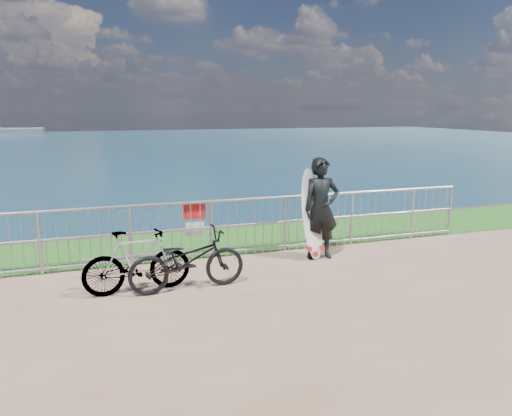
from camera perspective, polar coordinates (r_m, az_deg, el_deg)
name	(u,v)px	position (r m, az deg, el deg)	size (l,w,h in m)	color
grass_strip	(222,241)	(10.77, -3.89, -3.77)	(120.00, 120.00, 0.00)	#1D5718
railing	(237,226)	(9.61, -2.18, -2.11)	(10.06, 0.10, 1.13)	#94979D
surfer	(321,209)	(9.45, 7.44, -0.06)	(0.70, 0.46, 1.92)	black
surfboard	(312,218)	(9.43, 6.44, -1.11)	(0.52, 0.48, 1.72)	silver
bicycle_near	(187,260)	(7.90, -7.87, -5.92)	(0.64, 1.84, 0.97)	black
bicycle_far	(137,261)	(7.94, -13.44, -5.94)	(0.47, 1.66, 1.00)	black
bike_rack	(135,258)	(8.83, -13.71, -5.56)	(1.72, 0.05, 0.36)	#94979D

